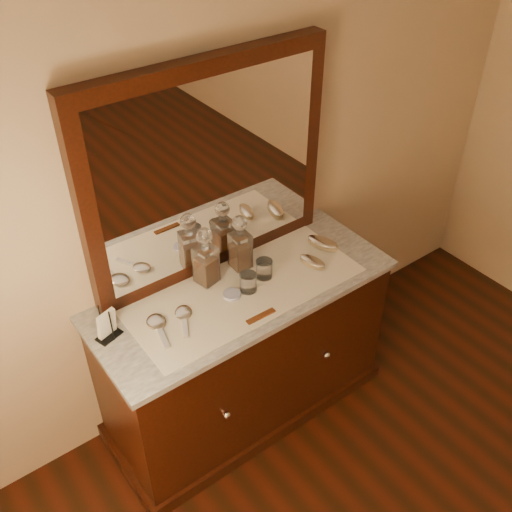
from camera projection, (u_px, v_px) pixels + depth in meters
name	position (u px, v px, depth m)	size (l,w,h in m)	color
dresser_cabinet	(244.00, 353.00, 2.95)	(1.40, 0.55, 0.82)	black
dresser_plinth	(245.00, 399.00, 3.17)	(1.46, 0.59, 0.08)	black
knob_left	(227.00, 415.00, 2.60)	(0.04, 0.04, 0.04)	silver
knob_right	(327.00, 355.00, 2.88)	(0.04, 0.04, 0.04)	silver
marble_top	(243.00, 290.00, 2.68)	(1.44, 0.59, 0.03)	silver
mirror_frame	(209.00, 171.00, 2.52)	(1.20, 0.08, 1.00)	black
mirror_glass	(213.00, 175.00, 2.50)	(1.06, 0.01, 0.86)	white
lace_runner	(246.00, 290.00, 2.66)	(1.10, 0.45, 0.00)	silver
pin_dish	(232.00, 294.00, 2.62)	(0.08, 0.08, 0.01)	white
comb	(261.00, 316.00, 2.52)	(0.14, 0.03, 0.01)	brown
napkin_rack	(107.00, 325.00, 2.39)	(0.12, 0.09, 0.16)	black
decanter_left	(206.00, 262.00, 2.64)	(0.11, 0.11, 0.30)	#9C4D16
decanter_right	(240.00, 248.00, 2.73)	(0.09, 0.09, 0.29)	#9C4D16
brush_near	(312.00, 262.00, 2.79)	(0.09, 0.15, 0.04)	#937D5A
brush_far	(323.00, 243.00, 2.90)	(0.13, 0.18, 0.05)	#937D5A
hand_mirror_outer	(158.00, 325.00, 2.47)	(0.11, 0.22, 0.02)	silver
hand_mirror_inner	(184.00, 315.00, 2.52)	(0.13, 0.20, 0.02)	silver
tumblers	(256.00, 275.00, 2.67)	(0.20, 0.11, 0.09)	white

